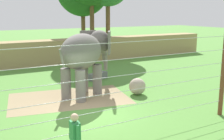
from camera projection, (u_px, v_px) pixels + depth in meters
ground_plane at (93, 114)px, 12.06m from camera, size 120.00×120.00×0.00m
dirt_patch at (69, 98)px, 14.19m from camera, size 6.49×4.71×0.01m
embankment_wall at (27, 54)px, 22.51m from camera, size 36.00×1.80×2.01m
elephant at (85, 54)px, 14.45m from camera, size 4.01×3.33×3.33m
enrichment_ball at (137, 86)px, 14.79m from camera, size 0.88×0.88×0.88m
cable_fence at (127, 89)px, 9.35m from camera, size 10.44×0.19×3.51m
zookeeper at (75, 139)px, 7.57m from camera, size 0.25×0.59×1.67m
feed_trough at (98, 76)px, 18.14m from camera, size 1.48×1.02×0.44m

